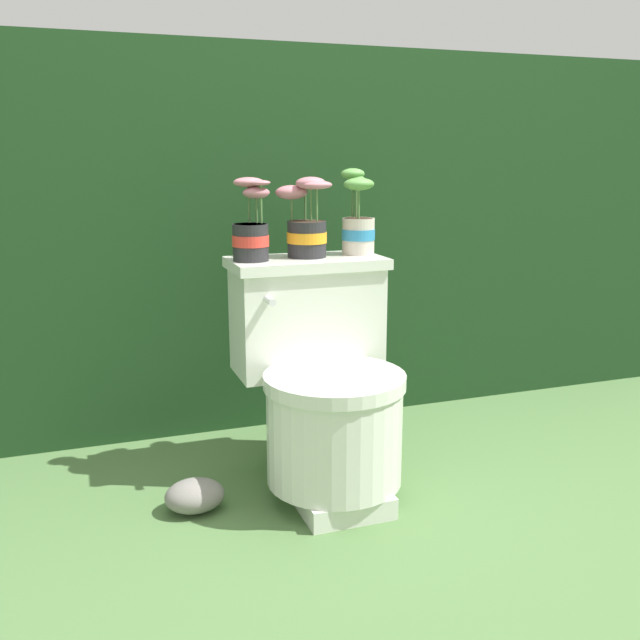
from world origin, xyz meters
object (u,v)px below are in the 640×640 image
(toilet, at_px, (323,384))
(potted_plant_left, at_px, (251,231))
(potted_plant_midleft, at_px, (306,225))
(potted_plant_middle, at_px, (358,223))
(garden_stone, at_px, (195,496))

(toilet, height_order, potted_plant_left, potted_plant_left)
(potted_plant_midleft, xyz_separation_m, potted_plant_middle, (0.16, 0.00, -0.00))
(potted_plant_left, distance_m, potted_plant_middle, 0.33)
(potted_plant_midleft, bearing_deg, garden_stone, -153.42)
(potted_plant_midleft, distance_m, potted_plant_middle, 0.16)
(toilet, bearing_deg, garden_stone, -175.43)
(toilet, bearing_deg, potted_plant_middle, 44.27)
(potted_plant_middle, relative_size, garden_stone, 1.57)
(potted_plant_midleft, bearing_deg, toilet, -91.98)
(potted_plant_left, distance_m, potted_plant_midleft, 0.17)
(toilet, height_order, garden_stone, toilet)
(potted_plant_midleft, distance_m, garden_stone, 0.82)
(potted_plant_midleft, bearing_deg, potted_plant_left, -174.44)
(toilet, distance_m, potted_plant_midleft, 0.46)
(toilet, height_order, potted_plant_midleft, potted_plant_midleft)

